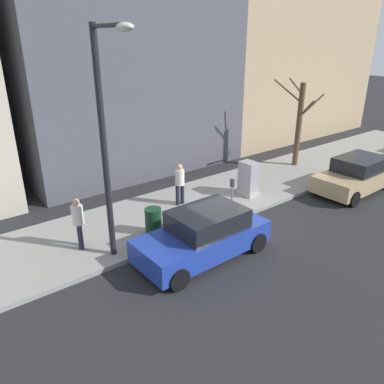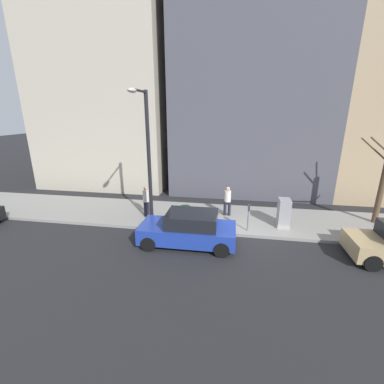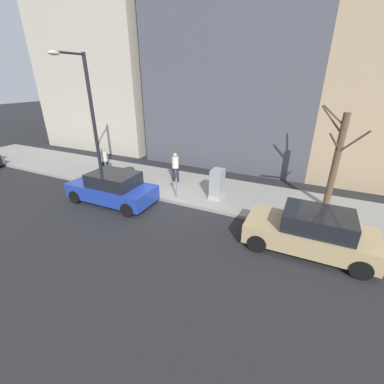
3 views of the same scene
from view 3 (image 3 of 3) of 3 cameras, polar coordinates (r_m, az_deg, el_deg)
name	(u,v)px [view 3 (image 3 of 3)]	position (r m, az deg, el deg)	size (l,w,h in m)	color
ground_plane	(167,202)	(12.54, -5.61, -2.31)	(120.00, 120.00, 0.00)	#232326
sidewalk	(185,187)	(14.10, -1.47, 1.22)	(4.00, 36.00, 0.15)	gray
parked_car_tan	(311,232)	(9.75, 24.87, -8.01)	(1.93, 4.21, 1.52)	tan
parked_car_blue	(113,188)	(12.78, -17.24, 0.81)	(1.95, 4.22, 1.52)	#1E389E
parking_meter	(176,182)	(12.36, -3.49, 2.31)	(0.14, 0.10, 1.35)	slate
utility_box	(217,184)	(12.44, 5.61, 1.76)	(0.83, 0.61, 1.43)	#A8A399
streetlamp	(88,111)	(14.47, -22.10, 16.33)	(1.97, 0.32, 6.50)	black
bare_tree	(336,159)	(12.61, 29.35, 6.33)	(2.15, 1.84, 4.41)	brown
trash_bin	(130,176)	(14.54, -13.69, 3.47)	(0.56, 0.56, 0.90)	#14381E
pedestrian_near_meter	(175,166)	(14.30, -3.72, 5.84)	(0.36, 0.40, 1.66)	#1E1E2D
pedestrian_midblock	(105,159)	(16.33, -18.86, 6.91)	(0.39, 0.36, 1.66)	#1E1E2D
office_block_center	(249,22)	(21.47, 12.51, 32.91)	(10.82, 10.82, 18.04)	#4C4C56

